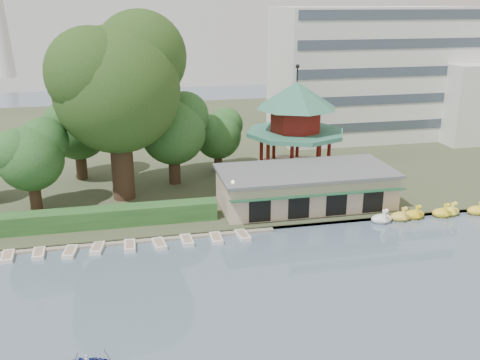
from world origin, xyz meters
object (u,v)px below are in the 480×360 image
object	(u,v)px
boathouse	(305,187)
pavilion	(296,120)
big_tree	(118,80)
dock	(93,243)

from	to	relation	value
boathouse	pavilion	xyz separation A→B (m)	(2.00, 10.03, 5.11)
boathouse	big_tree	distance (m)	22.71
dock	pavilion	size ratio (longest dim) A/B	2.52
boathouse	big_tree	size ratio (longest dim) A/B	0.92
boathouse	pavilion	size ratio (longest dim) A/B	1.38
pavilion	big_tree	distance (m)	21.98
pavilion	big_tree	world-z (taller)	big_tree
dock	pavilion	distance (m)	29.14
dock	big_tree	world-z (taller)	big_tree
boathouse	pavilion	world-z (taller)	pavilion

